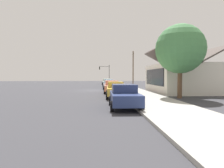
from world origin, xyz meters
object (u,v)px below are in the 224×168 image
object	(u,v)px
car_silver	(110,85)
utility_pole_wooden	(133,68)
car_ivory	(106,82)
car_skyblue	(108,83)
traffic_light_main	(105,71)
car_mustard	(116,90)
shade_tree	(180,49)
car_seafoam	(107,82)
fire_hydrant_red	(120,87)
car_coral	(112,87)
car_navy	(124,96)

from	to	relation	value
car_silver	utility_pole_wooden	size ratio (longest dim) A/B	0.63
car_ivory	car_skyblue	size ratio (longest dim) A/B	0.98
car_ivory	traffic_light_main	size ratio (longest dim) A/B	0.86
car_mustard	shade_tree	bearing A→B (deg)	83.30
car_seafoam	traffic_light_main	world-z (taller)	traffic_light_main
car_ivory	utility_pole_wooden	size ratio (longest dim) A/B	0.60
utility_pole_wooden	fire_hydrant_red	xyz separation A→B (m)	(12.53, -4.00, -3.43)
car_skyblue	utility_pole_wooden	world-z (taller)	utility_pole_wooden
car_mustard	car_silver	bearing A→B (deg)	-178.21
car_coral	shade_tree	bearing A→B (deg)	45.17
car_mustard	car_navy	xyz separation A→B (m)	(6.29, 0.13, 0.00)
traffic_light_main	car_silver	bearing A→B (deg)	0.46
utility_pole_wooden	car_navy	bearing A→B (deg)	-10.67
car_seafoam	fire_hydrant_red	world-z (taller)	car_seafoam
car_silver	car_mustard	xyz separation A→B (m)	(11.41, 0.04, -0.00)
car_coral	car_skyblue	bearing A→B (deg)	-178.30
car_seafoam	car_skyblue	distance (m)	5.64
car_silver	traffic_light_main	size ratio (longest dim) A/B	0.90
car_silver	car_coral	distance (m)	5.64
car_coral	utility_pole_wooden	xyz separation A→B (m)	(-16.19, 5.49, 3.11)
car_silver	fire_hydrant_red	distance (m)	2.50
car_coral	traffic_light_main	distance (m)	27.54
car_mustard	traffic_light_main	xyz separation A→B (m)	(-33.17, -0.21, 2.68)
car_silver	car_ivory	bearing A→B (deg)	176.84
car_seafoam	car_navy	size ratio (longest dim) A/B	1.01
shade_tree	car_mustard	bearing A→B (deg)	-98.30
car_ivory	fire_hydrant_red	world-z (taller)	car_ivory
car_skyblue	car_silver	bearing A→B (deg)	-1.25
car_skyblue	shade_tree	size ratio (longest dim) A/B	0.63
car_seafoam	car_coral	distance (m)	17.32
car_mustard	utility_pole_wooden	world-z (taller)	utility_pole_wooden
car_ivory	shade_tree	size ratio (longest dim) A/B	0.62
traffic_light_main	fire_hydrant_red	bearing A→B (deg)	4.00
car_mustard	fire_hydrant_red	size ratio (longest dim) A/B	6.61
car_skyblue	car_mustard	size ratio (longest dim) A/B	0.97
car_coral	shade_tree	world-z (taller)	shade_tree
car_seafoam	traffic_light_main	bearing A→B (deg)	-176.67
car_seafoam	utility_pole_wooden	size ratio (longest dim) A/B	0.63
fire_hydrant_red	car_navy	bearing A→B (deg)	-4.81
car_ivory	car_mustard	xyz separation A→B (m)	(29.44, 0.10, 0.00)
car_seafoam	traffic_light_main	size ratio (longest dim) A/B	0.91
car_ivory	fire_hydrant_red	distance (m)	20.08
car_seafoam	car_navy	distance (m)	29.38
shade_tree	traffic_light_main	bearing A→B (deg)	-169.28
car_skyblue	shade_tree	xyz separation A→B (m)	(18.36, 6.25, 3.99)
car_silver	car_mustard	bearing A→B (deg)	-3.17
car_navy	shade_tree	xyz separation A→B (m)	(-5.37, 6.12, 3.99)
car_ivory	car_navy	xyz separation A→B (m)	(35.73, 0.23, 0.00)
car_navy	traffic_light_main	size ratio (longest dim) A/B	0.90
car_coral	traffic_light_main	world-z (taller)	traffic_light_main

